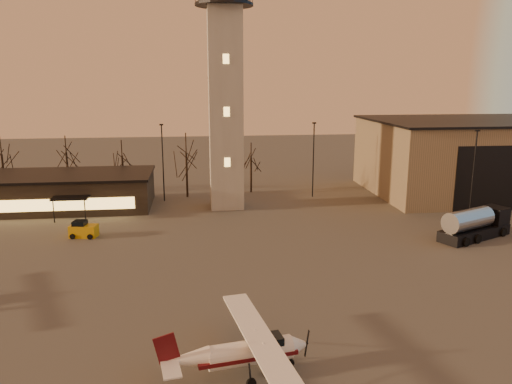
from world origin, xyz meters
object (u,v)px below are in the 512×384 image
fuel_truck (475,226)px  service_cart (83,231)px  terminal (49,191)px  cessna_front (253,355)px  hangar (480,156)px  control_tower (225,74)px

fuel_truck → service_cart: 39.73m
terminal → fuel_truck: (46.03, -17.77, -0.91)m
cessna_front → fuel_truck: fuel_truck is taller
terminal → service_cart: bearing=-62.1°
hangar → fuel_truck: 23.43m
control_tower → fuel_truck: size_ratio=3.73×
fuel_truck → terminal: bearing=134.2°
fuel_truck → hangar: bearing=34.1°
hangar → service_cart: size_ratio=10.62×
fuel_truck → service_cart: fuel_truck is taller
control_tower → hangar: bearing=6.3°
control_tower → hangar: 37.90m
service_cart → fuel_truck: bearing=2.0°
hangar → service_cart: hangar is taller
fuel_truck → service_cart: bearing=147.8°
terminal → cessna_front: size_ratio=2.25×
hangar → control_tower: bearing=-173.7°
control_tower → hangar: (36.00, 3.98, -11.17)m
control_tower → service_cart: (-15.35, -10.59, -15.68)m
hangar → terminal: size_ratio=1.20×
hangar → fuel_truck: bearing=-121.2°
fuel_truck → service_cart: size_ratio=3.03×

